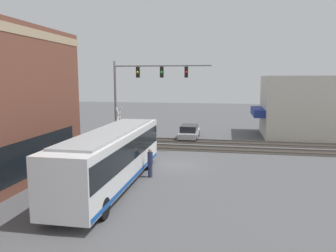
{
  "coord_description": "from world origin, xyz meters",
  "views": [
    {
      "loc": [
        -22.73,
        -3.67,
        6.23
      ],
      "look_at": [
        3.7,
        1.17,
        2.31
      ],
      "focal_mm": 35.0,
      "sensor_mm": 36.0,
      "label": 1
    }
  ],
  "objects": [
    {
      "name": "ground_plane",
      "position": [
        0.0,
        0.0,
        0.0
      ],
      "size": [
        120.0,
        120.0,
        0.0
      ],
      "primitive_type": "plane",
      "color": "#565659"
    },
    {
      "name": "shop_building",
      "position": [
        14.31,
        -12.01,
        3.24
      ],
      "size": [
        8.06,
        10.28,
        6.49
      ],
      "color": "beige",
      "rests_on": "ground"
    },
    {
      "name": "city_bus",
      "position": [
        -5.26,
        2.8,
        1.83
      ],
      "size": [
        12.31,
        2.59,
        3.31
      ],
      "color": "white",
      "rests_on": "ground"
    },
    {
      "name": "traffic_signal_gantry",
      "position": [
        4.53,
        3.52,
        5.72
      ],
      "size": [
        0.42,
        8.39,
        7.69
      ],
      "color": "gray",
      "rests_on": "ground"
    },
    {
      "name": "crossing_signal",
      "position": [
        4.03,
        5.51,
        2.3
      ],
      "size": [
        1.41,
        1.18,
        3.81
      ],
      "color": "gray",
      "rests_on": "ground"
    },
    {
      "name": "rail_track_near",
      "position": [
        6.0,
        0.0,
        0.03
      ],
      "size": [
        2.6,
        60.0,
        0.15
      ],
      "color": "#332D28",
      "rests_on": "ground"
    },
    {
      "name": "rail_track_far",
      "position": [
        9.2,
        0.0,
        0.03
      ],
      "size": [
        2.6,
        60.0,
        0.15
      ],
      "color": "#332D28",
      "rests_on": "ground"
    },
    {
      "name": "parked_car_silver",
      "position": [
        10.77,
        0.2,
        0.68
      ],
      "size": [
        4.84,
        1.82,
        1.44
      ],
      "color": "#B7B7BC",
      "rests_on": "ground"
    },
    {
      "name": "pedestrian_near_bus",
      "position": [
        -3.1,
        1.07,
        0.95
      ],
      "size": [
        0.34,
        0.34,
        1.85
      ],
      "color": "#2D3351",
      "rests_on": "ground"
    },
    {
      "name": "pedestrian_at_crossing",
      "position": [
        3.57,
        4.6,
        0.95
      ],
      "size": [
        0.34,
        0.34,
        1.84
      ],
      "color": "#473828",
      "rests_on": "ground"
    }
  ]
}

